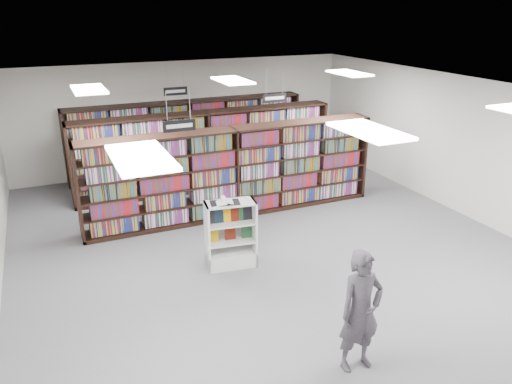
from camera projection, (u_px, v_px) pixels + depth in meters
name	position (u px, v px, depth m)	size (l,w,h in m)	color
floor	(270.00, 249.00, 10.24)	(12.00, 12.00, 0.00)	#5A5A60
ceiling	(272.00, 93.00, 9.10)	(10.00, 12.00, 0.10)	white
wall_back	(185.00, 116.00, 14.81)	(10.00, 0.10, 3.20)	silver
wall_right	(466.00, 148.00, 11.54)	(0.10, 12.00, 3.20)	silver
bookshelf_row_near	(234.00, 172.00, 11.58)	(7.00, 0.60, 2.10)	black
bookshelf_row_mid	(207.00, 151.00, 13.29)	(7.00, 0.60, 2.10)	black
bookshelf_row_far	(189.00, 136.00, 14.75)	(7.00, 0.60, 2.10)	black
aisle_sign_left	(179.00, 125.00, 9.64)	(0.65, 0.02, 0.80)	#B2B2B7
aisle_sign_right	(274.00, 97.00, 12.47)	(0.65, 0.02, 0.80)	#B2B2B7
aisle_sign_center	(176.00, 90.00, 13.44)	(0.65, 0.02, 0.80)	#B2B2B7
troffer_front_left	(141.00, 157.00, 5.42)	(0.60, 1.20, 0.04)	white
troffer_front_center	(369.00, 131.00, 6.55)	(0.60, 1.20, 0.04)	white
troffer_back_left	(89.00, 89.00, 9.71)	(0.60, 1.20, 0.04)	white
troffer_back_center	(233.00, 80.00, 10.83)	(0.60, 1.20, 0.04)	white
troffer_back_right	(349.00, 73.00, 11.96)	(0.60, 1.20, 0.04)	white
endcap_display	(230.00, 243.00, 9.50)	(0.99, 0.59, 1.31)	silver
open_book	(224.00, 201.00, 9.10)	(0.59, 0.42, 0.12)	black
shopper	(361.00, 311.00, 6.65)	(0.64, 0.42, 1.77)	#4F4A54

